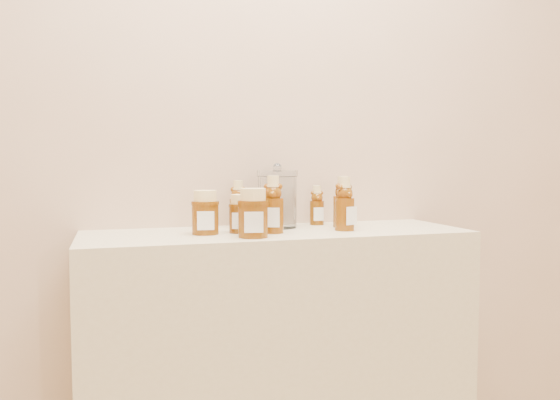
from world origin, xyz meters
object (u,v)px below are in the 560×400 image
object	(u,v)px
bear_bottle_back_left	(238,201)
honey_jar_left	(205,212)
glass_canister	(277,196)
bear_bottle_front_left	(273,201)
display_table	(278,371)

from	to	relation	value
bear_bottle_back_left	honey_jar_left	bearing A→B (deg)	-112.09
glass_canister	bear_bottle_front_left	bearing A→B (deg)	-112.01
display_table	glass_canister	size ratio (longest dim) A/B	5.79
honey_jar_left	display_table	bearing A→B (deg)	9.32
bear_bottle_back_left	glass_canister	xyz separation A→B (m)	(0.12, -0.04, 0.01)
display_table	bear_bottle_front_left	xyz separation A→B (m)	(-0.03, -0.04, 0.55)
bear_bottle_front_left	glass_canister	xyz separation A→B (m)	(0.05, 0.13, 0.00)
display_table	bear_bottle_back_left	xyz separation A→B (m)	(-0.10, 0.13, 0.54)
honey_jar_left	glass_canister	xyz separation A→B (m)	(0.26, 0.10, 0.04)
honey_jar_left	bear_bottle_back_left	bearing A→B (deg)	53.63
display_table	honey_jar_left	size ratio (longest dim) A/B	9.11
bear_bottle_back_left	honey_jar_left	world-z (taller)	bear_bottle_back_left
honey_jar_left	glass_canister	bearing A→B (deg)	28.87
bear_bottle_front_left	honey_jar_left	bearing A→B (deg)	-166.84
display_table	bear_bottle_front_left	size ratio (longest dim) A/B	6.05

